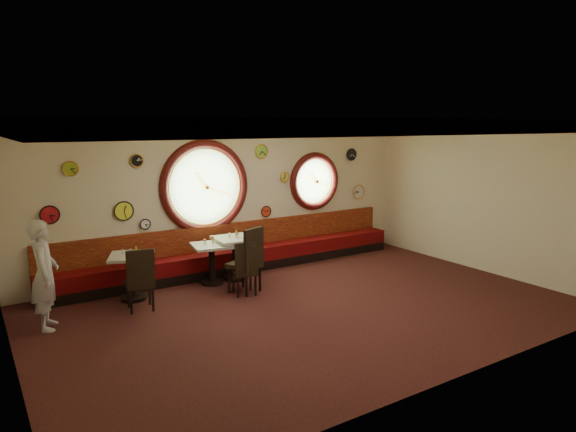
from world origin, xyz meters
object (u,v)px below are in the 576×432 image
object	(u,v)px
chair_a	(140,276)
condiment_c_salt	(230,235)
condiment_b_pepper	(213,242)
chair_c	(249,256)
condiment_a_pepper	(131,252)
table_b	(212,259)
chair_b	(245,265)
condiment_c_bottle	(236,232)
table_c	(235,253)
waiter	(45,275)
condiment_b_salt	(205,242)
table_a	(132,271)
condiment_a_salt	(122,252)
condiment_c_pepper	(238,235)
condiment_b_bottle	(213,240)
condiment_a_bottle	(136,250)

from	to	relation	value
chair_a	condiment_c_salt	distance (m)	2.28
chair_a	condiment_b_pepper	world-z (taller)	chair_a
chair_c	chair_a	bearing A→B (deg)	151.85
condiment_c_salt	condiment_a_pepper	world-z (taller)	condiment_c_salt
table_b	condiment_a_pepper	size ratio (longest dim) A/B	7.33
chair_b	condiment_c_bottle	distance (m)	1.19
table_c	waiter	world-z (taller)	waiter
chair_b	condiment_b_salt	size ratio (longest dim) A/B	6.10
table_c	condiment_c_bottle	bearing A→B (deg)	40.65
table_a	condiment_c_bottle	world-z (taller)	condiment_c_bottle
table_b	condiment_a_salt	size ratio (longest dim) A/B	8.83
condiment_c_pepper	condiment_a_pepper	bearing A→B (deg)	-178.69
table_a	condiment_a_pepper	xyz separation A→B (m)	(-0.01, -0.01, 0.37)
chair_b	waiter	size ratio (longest dim) A/B	0.37
table_a	condiment_b_bottle	distance (m)	1.69
condiment_b_salt	waiter	bearing A→B (deg)	-165.70
table_b	chair_a	bearing A→B (deg)	-155.18
condiment_a_salt	condiment_b_pepper	bearing A→B (deg)	-0.98
table_b	condiment_b_salt	world-z (taller)	condiment_b_salt
condiment_b_pepper	table_c	bearing A→B (deg)	2.01
table_b	chair_c	world-z (taller)	chair_c
condiment_c_salt	condiment_a_pepper	xyz separation A→B (m)	(-2.05, -0.19, -0.04)
condiment_a_salt	condiment_c_bottle	xyz separation A→B (m)	(2.30, 0.03, 0.08)
condiment_a_pepper	condiment_a_bottle	distance (m)	0.13
table_b	waiter	world-z (taller)	waiter
condiment_b_pepper	waiter	size ratio (longest dim) A/B	0.05
condiment_c_pepper	condiment_c_bottle	xyz separation A→B (m)	(0.03, 0.12, 0.03)
table_b	condiment_a_pepper	distance (m)	1.65
condiment_c_pepper	condiment_c_bottle	distance (m)	0.12
table_b	chair_a	world-z (taller)	chair_a
condiment_a_salt	condiment_b_pepper	distance (m)	1.76
chair_a	condiment_c_pepper	world-z (taller)	chair_a
condiment_a_pepper	condiment_c_pepper	bearing A→B (deg)	1.31
table_c	table_a	bearing A→B (deg)	-177.17
condiment_a_bottle	condiment_c_bottle	distance (m)	2.08
table_c	condiment_c_pepper	bearing A→B (deg)	-68.69
table_b	condiment_a_salt	distance (m)	1.76
chair_c	waiter	bearing A→B (deg)	152.69
chair_b	condiment_a_bottle	size ratio (longest dim) A/B	4.64
table_a	chair_a	distance (m)	0.68
condiment_c_bottle	condiment_c_salt	bearing A→B (deg)	171.25
table_b	condiment_a_salt	xyz separation A→B (m)	(-1.72, 0.03, 0.38)
condiment_c_pepper	condiment_b_bottle	world-z (taller)	condiment_c_pepper
condiment_a_pepper	condiment_b_bottle	xyz separation A→B (m)	(1.66, 0.14, -0.01)
table_b	condiment_c_bottle	xyz separation A→B (m)	(0.58, 0.06, 0.46)
table_b	condiment_b_pepper	xyz separation A→B (m)	(0.04, -0.00, 0.34)
chair_c	condiment_a_pepper	bearing A→B (deg)	133.63
chair_b	condiment_a_pepper	bearing A→B (deg)	166.56
chair_b	condiment_b_salt	bearing A→B (deg)	120.28
condiment_b_pepper	waiter	distance (m)	3.21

